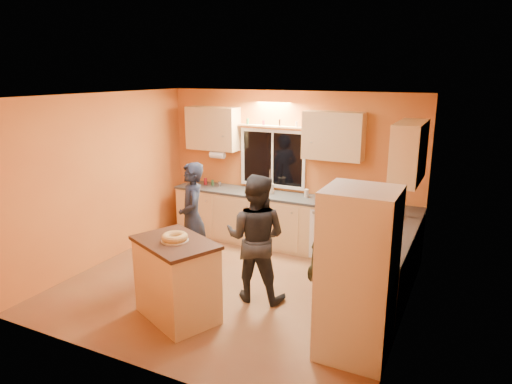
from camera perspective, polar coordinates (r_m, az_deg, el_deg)
The scene contains 14 objects.
ground at distance 6.50m, azimuth -2.83°, elevation -11.66°, with size 4.50×4.50×0.00m, color brown.
room_shell at distance 6.26m, azimuth -0.23°, elevation 3.04°, with size 4.54×4.04×2.61m.
back_counter at distance 7.74m, azimuth 3.31°, elevation -3.63°, with size 4.23×0.62×0.90m.
right_counter at distance 6.15m, azimuth 15.83°, elevation -9.18°, with size 0.62×1.84×0.90m.
refrigerator at distance 4.81m, azimuth 12.56°, elevation -10.03°, with size 0.72×0.70×1.80m, color silver.
island at distance 5.62m, azimuth -9.88°, elevation -10.64°, with size 1.21×1.04×0.98m.
bundt_pastry at distance 5.42m, azimuth -10.13°, elevation -5.58°, with size 0.31×0.31×0.09m, color tan.
person_left at distance 6.78m, azimuth -7.96°, elevation -3.17°, with size 0.60×0.39×1.64m, color black.
person_center at distance 5.86m, azimuth -0.03°, elevation -5.76°, with size 0.81×0.63×1.67m, color black.
person_right at distance 5.25m, azimuth 9.29°, elevation -8.63°, with size 0.96×0.40×1.65m, color #2D3421.
mixing_bowl at distance 7.22m, azimuth 11.19°, elevation -1.12°, with size 0.39×0.39×0.10m, color black.
utensil_crock at distance 7.70m, azimuth 1.71°, elevation 0.43°, with size 0.14×0.14×0.17m, color beige.
potted_plant at distance 5.21m, azimuth 14.35°, elevation -6.53°, with size 0.25×0.22×0.28m, color gray.
red_box at distance 6.74m, azimuth 16.96°, elevation -2.76°, with size 0.16×0.12×0.07m, color maroon.
Camera 1 is at (2.84, -5.08, 2.89)m, focal length 32.00 mm.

